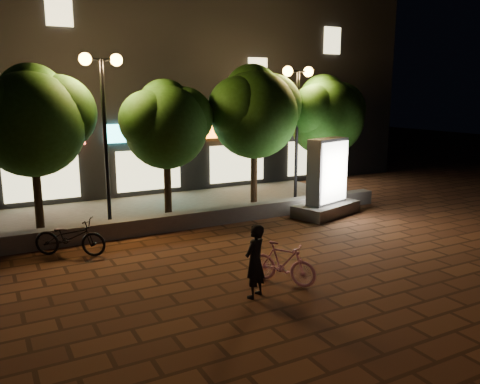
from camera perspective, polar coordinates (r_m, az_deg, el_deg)
ground at (r=11.47m, az=-1.39°, el=-9.45°), size 80.00×80.00×0.00m
retaining_wall at (r=14.90m, az=-8.41°, el=-3.57°), size 16.00×0.45×0.50m
sidewalk at (r=17.25m, az=-11.24°, el=-2.29°), size 16.00×5.00×0.08m
building_block at (r=23.07m, az=-16.69°, el=13.33°), size 28.00×8.12×11.30m
tree_left at (r=15.09m, az=-23.27°, el=8.12°), size 3.60×3.00×4.89m
tree_mid at (r=15.97m, az=-8.67°, el=8.24°), size 3.24×2.70×4.50m
tree_right at (r=17.35m, az=1.76°, el=9.79°), size 3.72×3.10×5.07m
tree_far_right at (r=19.16m, az=10.17°, el=9.20°), size 3.48×2.90×4.76m
street_lamp_left at (r=15.12m, az=-15.88°, el=10.84°), size 1.26×0.36×5.18m
street_lamp_right at (r=18.01m, az=6.81°, el=10.82°), size 1.26×0.36×4.98m
ad_kiosk at (r=16.71m, az=10.21°, el=0.89°), size 2.68×1.88×2.63m
scooter_pink at (r=10.73m, az=5.10°, el=-8.37°), size 1.20×1.53×0.93m
rider at (r=9.90m, az=1.78°, el=-8.17°), size 0.67×0.59×1.54m
scooter_parked at (r=13.19m, az=-19.44°, el=-5.05°), size 1.92×1.56×0.98m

